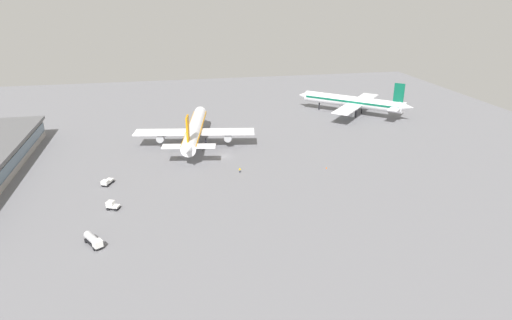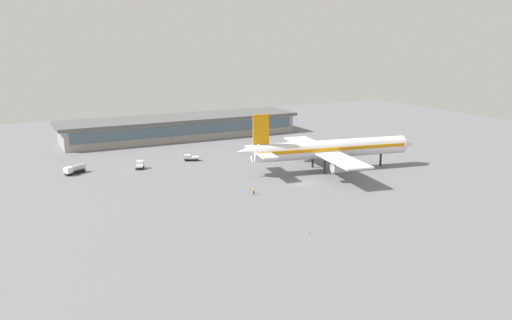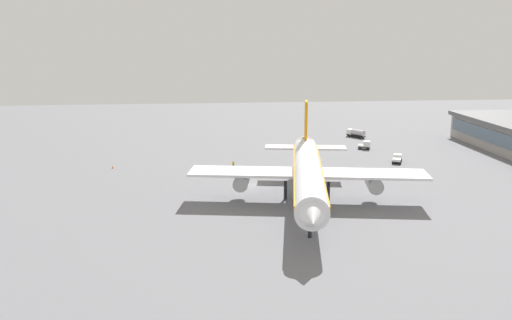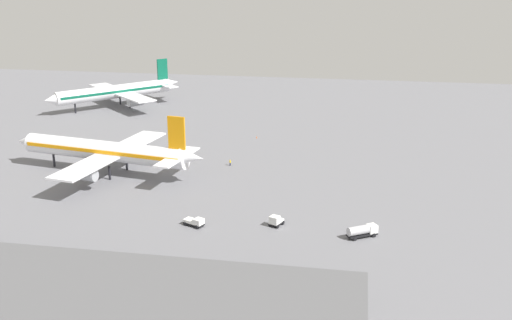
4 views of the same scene
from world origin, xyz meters
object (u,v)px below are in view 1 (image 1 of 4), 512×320
(fuel_truck, at_px, (93,240))
(pushback_tractor, at_px, (107,182))
(safety_cone_near_gate, at_px, (326,168))
(airplane_taxiing, at_px, (195,129))
(baggage_tug, at_px, (112,205))
(airplane_at_gate, at_px, (353,102))
(ground_crew_worker, at_px, (240,170))

(fuel_truck, bearing_deg, pushback_tractor, 149.06)
(fuel_truck, xyz_separation_m, safety_cone_near_gate, (-33.44, 68.96, -1.09))
(fuel_truck, bearing_deg, safety_cone_near_gate, 83.94)
(airplane_taxiing, height_order, baggage_tug, airplane_taxiing)
(airplane_taxiing, relative_size, safety_cone_near_gate, 92.69)
(airplane_at_gate, xyz_separation_m, airplane_taxiing, (28.49, -75.50, 0.03))
(pushback_tractor, height_order, fuel_truck, fuel_truck)
(pushback_tractor, bearing_deg, fuel_truck, 25.00)
(pushback_tractor, bearing_deg, airplane_at_gate, 143.86)
(airplane_taxiing, xyz_separation_m, baggage_tug, (48.08, -25.88, -5.02))
(airplane_taxiing, relative_size, ground_crew_worker, 33.30)
(ground_crew_worker, bearing_deg, airplane_at_gate, 135.76)
(airplane_taxiing, height_order, pushback_tractor, airplane_taxiing)
(ground_crew_worker, bearing_deg, safety_cone_near_gate, 88.39)
(airplane_at_gate, height_order, baggage_tug, airplane_at_gate)
(ground_crew_worker, bearing_deg, fuel_truck, -45.35)
(baggage_tug, bearing_deg, pushback_tractor, -57.23)
(airplane_at_gate, bearing_deg, baggage_tug, 79.45)
(airplane_taxiing, bearing_deg, safety_cone_near_gate, -118.89)
(airplane_taxiing, distance_m, baggage_tug, 54.84)
(airplane_at_gate, height_order, fuel_truck, airplane_at_gate)
(fuel_truck, height_order, safety_cone_near_gate, fuel_truck)
(airplane_taxiing, relative_size, fuel_truck, 8.76)
(airplane_at_gate, distance_m, baggage_tug, 127.15)
(airplane_at_gate, xyz_separation_m, fuel_truck, (94.35, -103.85, -4.75))
(airplane_taxiing, distance_m, safety_cone_near_gate, 52.30)
(airplane_taxiing, xyz_separation_m, pushback_tractor, (31.46, -28.95, -5.20))
(pushback_tractor, xyz_separation_m, ground_crew_worker, (-1.39, 40.95, -0.12))
(pushback_tractor, bearing_deg, ground_crew_worker, 115.95)
(pushback_tractor, bearing_deg, safety_cone_near_gate, 113.21)
(fuel_truck, distance_m, ground_crew_worker, 53.94)
(baggage_tug, xyz_separation_m, fuel_truck, (17.78, -2.47, 0.23))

